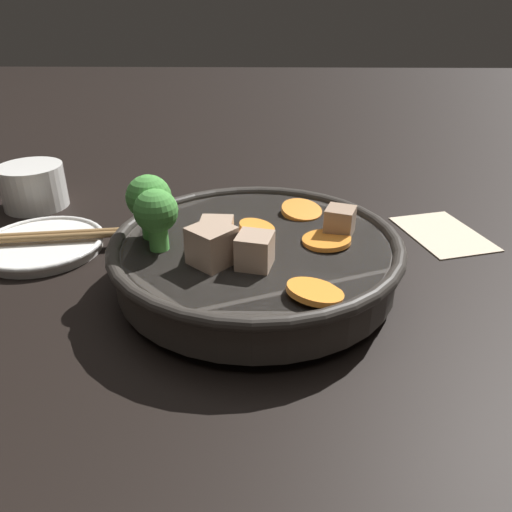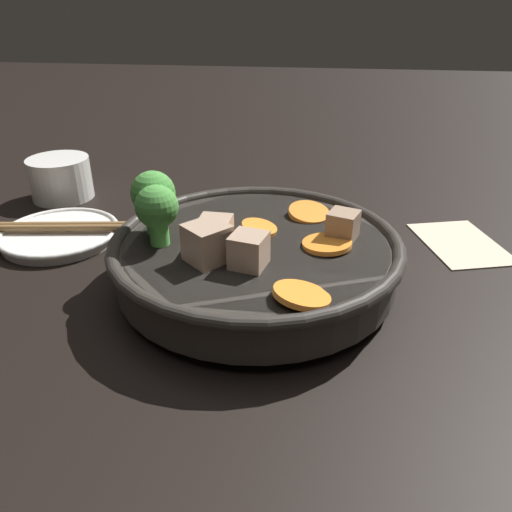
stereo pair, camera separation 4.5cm
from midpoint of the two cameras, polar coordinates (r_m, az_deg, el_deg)
ground_plane at (r=0.47m, az=-2.77°, el=-3.49°), size 3.00×3.00×0.00m
stirfry_bowl at (r=0.45m, az=-3.18°, el=0.22°), size 0.26×0.26×0.10m
side_saucer at (r=0.58m, az=-25.31°, el=1.16°), size 0.13×0.13×0.01m
tea_cup at (r=0.70m, az=-25.84°, el=7.19°), size 0.08×0.08×0.05m
napkin at (r=0.60m, az=18.56°, el=2.45°), size 0.13×0.10×0.00m
chopsticks_pair at (r=0.58m, az=-25.50°, el=2.00°), size 0.05×0.23×0.01m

